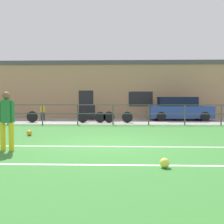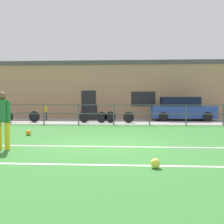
{
  "view_description": "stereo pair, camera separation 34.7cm",
  "coord_description": "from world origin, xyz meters",
  "px_view_note": "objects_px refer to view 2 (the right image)",
  "views": [
    {
      "loc": [
        0.4,
        -8.15,
        1.46
      ],
      "look_at": [
        -0.0,
        4.33,
        0.82
      ],
      "focal_mm": 40.59,
      "sensor_mm": 36.0,
      "label": 1
    },
    {
      "loc": [
        0.75,
        -8.13,
        1.46
      ],
      "look_at": [
        -0.0,
        4.33,
        0.82
      ],
      "focal_mm": 40.59,
      "sensor_mm": 36.0,
      "label": 2
    }
  ],
  "objects_px": {
    "soccer_ball_match": "(28,133)",
    "spectator_child": "(45,111)",
    "bicycle_parked_3": "(97,117)",
    "trash_bin_0": "(92,112)",
    "bicycle_parked_2": "(21,116)",
    "player_striker": "(3,117)",
    "soccer_ball_spare": "(155,163)",
    "bicycle_parked_1": "(115,117)",
    "parked_car_red": "(182,109)"
  },
  "relations": [
    {
      "from": "soccer_ball_match",
      "to": "soccer_ball_spare",
      "type": "distance_m",
      "value": 6.44
    },
    {
      "from": "soccer_ball_match",
      "to": "spectator_child",
      "type": "distance_m",
      "value": 7.21
    },
    {
      "from": "soccer_ball_spare",
      "to": "bicycle_parked_1",
      "type": "height_order",
      "value": "bicycle_parked_1"
    },
    {
      "from": "player_striker",
      "to": "parked_car_red",
      "type": "bearing_deg",
      "value": 57.76
    },
    {
      "from": "player_striker",
      "to": "parked_car_red",
      "type": "height_order",
      "value": "player_striker"
    },
    {
      "from": "spectator_child",
      "to": "trash_bin_0",
      "type": "bearing_deg",
      "value": -171.77
    },
    {
      "from": "soccer_ball_match",
      "to": "bicycle_parked_2",
      "type": "bearing_deg",
      "value": 115.88
    },
    {
      "from": "soccer_ball_spare",
      "to": "bicycle_parked_3",
      "type": "distance_m",
      "value": 10.32
    },
    {
      "from": "player_striker",
      "to": "bicycle_parked_1",
      "type": "height_order",
      "value": "player_striker"
    },
    {
      "from": "spectator_child",
      "to": "bicycle_parked_1",
      "type": "relative_size",
      "value": 0.49
    },
    {
      "from": "bicycle_parked_3",
      "to": "bicycle_parked_1",
      "type": "bearing_deg",
      "value": 0.0
    },
    {
      "from": "soccer_ball_match",
      "to": "spectator_child",
      "type": "relative_size",
      "value": 0.19
    },
    {
      "from": "soccer_ball_match",
      "to": "bicycle_parked_1",
      "type": "height_order",
      "value": "bicycle_parked_1"
    },
    {
      "from": "spectator_child",
      "to": "bicycle_parked_3",
      "type": "bearing_deg",
      "value": 153.31
    },
    {
      "from": "soccer_ball_spare",
      "to": "bicycle_parked_3",
      "type": "relative_size",
      "value": 0.09
    },
    {
      "from": "parked_car_red",
      "to": "player_striker",
      "type": "bearing_deg",
      "value": -124.83
    },
    {
      "from": "bicycle_parked_3",
      "to": "player_striker",
      "type": "bearing_deg",
      "value": -101.61
    },
    {
      "from": "player_striker",
      "to": "bicycle_parked_3",
      "type": "height_order",
      "value": "player_striker"
    },
    {
      "from": "trash_bin_0",
      "to": "parked_car_red",
      "type": "bearing_deg",
      "value": -1.54
    },
    {
      "from": "player_striker",
      "to": "bicycle_parked_2",
      "type": "relative_size",
      "value": 0.7
    },
    {
      "from": "bicycle_parked_2",
      "to": "trash_bin_0",
      "type": "relative_size",
      "value": 2.23
    },
    {
      "from": "soccer_ball_spare",
      "to": "bicycle_parked_1",
      "type": "relative_size",
      "value": 0.09
    },
    {
      "from": "parked_car_red",
      "to": "spectator_child",
      "type": "bearing_deg",
      "value": -176.66
    },
    {
      "from": "spectator_child",
      "to": "bicycle_parked_3",
      "type": "relative_size",
      "value": 0.5
    },
    {
      "from": "player_striker",
      "to": "spectator_child",
      "type": "relative_size",
      "value": 1.46
    },
    {
      "from": "bicycle_parked_1",
      "to": "soccer_ball_spare",
      "type": "bearing_deg",
      "value": -82.37
    },
    {
      "from": "bicycle_parked_2",
      "to": "trash_bin_0",
      "type": "distance_m",
      "value": 4.74
    },
    {
      "from": "soccer_ball_spare",
      "to": "parked_car_red",
      "type": "bearing_deg",
      "value": 75.63
    },
    {
      "from": "bicycle_parked_1",
      "to": "trash_bin_0",
      "type": "distance_m",
      "value": 2.81
    },
    {
      "from": "player_striker",
      "to": "trash_bin_0",
      "type": "relative_size",
      "value": 1.56
    },
    {
      "from": "player_striker",
      "to": "soccer_ball_match",
      "type": "xyz_separation_m",
      "value": [
        -0.41,
        2.86,
        -0.84
      ]
    },
    {
      "from": "spectator_child",
      "to": "trash_bin_0",
      "type": "height_order",
      "value": "spectator_child"
    },
    {
      "from": "soccer_ball_match",
      "to": "trash_bin_0",
      "type": "xyz_separation_m",
      "value": [
        1.52,
        7.71,
        0.45
      ]
    },
    {
      "from": "soccer_ball_match",
      "to": "spectator_child",
      "type": "bearing_deg",
      "value": 103.05
    },
    {
      "from": "player_striker",
      "to": "soccer_ball_spare",
      "type": "distance_m",
      "value": 4.55
    },
    {
      "from": "bicycle_parked_1",
      "to": "bicycle_parked_3",
      "type": "bearing_deg",
      "value": 180.0
    },
    {
      "from": "soccer_ball_spare",
      "to": "bicycle_parked_2",
      "type": "relative_size",
      "value": 0.09
    },
    {
      "from": "bicycle_parked_2",
      "to": "soccer_ball_spare",
      "type": "bearing_deg",
      "value": -54.27
    },
    {
      "from": "bicycle_parked_1",
      "to": "parked_car_red",
      "type": "bearing_deg",
      "value": 25.03
    },
    {
      "from": "bicycle_parked_1",
      "to": "bicycle_parked_2",
      "type": "bearing_deg",
      "value": -180.0
    },
    {
      "from": "soccer_ball_match",
      "to": "bicycle_parked_3",
      "type": "distance_m",
      "value": 5.88
    },
    {
      "from": "spectator_child",
      "to": "bicycle_parked_3",
      "type": "height_order",
      "value": "spectator_child"
    },
    {
      "from": "soccer_ball_match",
      "to": "bicycle_parked_2",
      "type": "distance_m",
      "value": 6.09
    },
    {
      "from": "trash_bin_0",
      "to": "soccer_ball_match",
      "type": "bearing_deg",
      "value": -101.14
    },
    {
      "from": "player_striker",
      "to": "parked_car_red",
      "type": "xyz_separation_m",
      "value": [
        7.24,
        10.41,
        -0.18
      ]
    },
    {
      "from": "trash_bin_0",
      "to": "bicycle_parked_2",
      "type": "bearing_deg",
      "value": -151.79
    },
    {
      "from": "bicycle_parked_2",
      "to": "trash_bin_0",
      "type": "bearing_deg",
      "value": 28.21
    },
    {
      "from": "bicycle_parked_2",
      "to": "bicycle_parked_3",
      "type": "distance_m",
      "value": 4.78
    },
    {
      "from": "spectator_child",
      "to": "bicycle_parked_2",
      "type": "xyz_separation_m",
      "value": [
        -1.03,
        -1.53,
        -0.29
      ]
    },
    {
      "from": "soccer_ball_spare",
      "to": "bicycle_parked_2",
      "type": "xyz_separation_m",
      "value": [
        -7.21,
        10.02,
        0.27
      ]
    }
  ]
}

